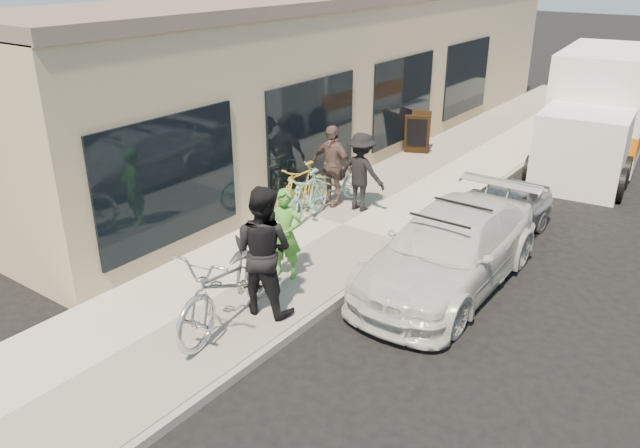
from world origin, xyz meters
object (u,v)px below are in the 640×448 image
Objects in this scene: bike_rack at (305,187)px; man_standing at (263,250)px; moving_truck at (598,115)px; bystander_b at (332,165)px; woman_rider at (285,234)px; cruiser_bike_c at (302,188)px; sedan_silver at (498,214)px; cruiser_bike_a at (308,197)px; bystander_a at (361,172)px; sedan_white at (450,249)px; tandem_bike at (231,283)px; sandwich_board at (417,133)px; cruiser_bike_b at (331,183)px.

man_standing is (2.01, -3.62, 0.51)m from bike_rack.
moving_truck is 3.51× the size of bystander_b.
woman_rider reaches higher than cruiser_bike_c.
sedan_silver is at bearing 17.81° from bike_rack.
bystander_a is at bearing 57.54° from cruiser_bike_a.
sedan_white reaches higher than cruiser_bike_a.
bike_rack is 0.32× the size of tandem_bike.
cruiser_bike_c is at bearing 104.06° from tandem_bike.
bystander_b is at bearing 90.43° from cruiser_bike_a.
man_standing is at bearing 103.35° from bystander_a.
sedan_silver is at bearing -68.64° from sandwich_board.
moving_truck is at bearing 88.06° from cruiser_bike_b.
bike_rack is at bearing 125.10° from cruiser_bike_a.
woman_rider is (-2.18, -1.58, 0.27)m from sedan_white.
sandwich_board is at bearing -86.88° from man_standing.
tandem_bike is 1.48× the size of cruiser_bike_a.
bike_rack is 0.73× the size of sandwich_board.
sandwich_board is 0.71× the size of woman_rider.
cruiser_bike_c reaches higher than sedan_silver.
cruiser_bike_b is (0.31, -4.47, -0.09)m from sandwich_board.
man_standing reaches higher than bystander_b.
bystander_b is (-3.47, 1.58, 0.36)m from sedan_white.
woman_rider is 2.43m from cruiser_bike_a.
bystander_b is at bearing -123.65° from moving_truck.
sandwich_board is at bearing 90.64° from cruiser_bike_c.
moving_truck reaches higher than tandem_bike.
bystander_b is at bearing -166.18° from sedan_silver.
moving_truck reaches higher than bystander_a.
moving_truck is 3.41× the size of cruiser_bike_b.
bystander_a reaches higher than sandwich_board.
cruiser_bike_a reaches higher than bike_rack.
sedan_silver is at bearing -169.10° from bystander_a.
bike_rack is 4.17m from man_standing.
tandem_bike is 1.49× the size of bystander_a.
cruiser_bike_c is (-1.55, 2.44, -0.26)m from woman_rider.
woman_rider is at bearing -68.63° from cruiser_bike_a.
cruiser_bike_a is (-3.48, -7.93, -0.63)m from moving_truck.
moving_truck reaches higher than bystander_b.
sandwich_board reaches higher than cruiser_bike_c.
bystander_b is (-1.71, 4.17, -0.12)m from man_standing.
bike_rack is 0.47× the size of cruiser_bike_c.
bike_rack is 0.45× the size of cruiser_bike_b.
bike_rack is 0.63m from cruiser_bike_b.
cruiser_bike_b is 0.76m from cruiser_bike_c.
moving_truck reaches higher than woman_rider.
cruiser_bike_a is at bearing 98.78° from woman_rider.
cruiser_bike_c is at bearing 102.49° from woman_rider.
moving_truck is 7.79m from bystander_b.
tandem_bike is (-2.05, -11.62, -0.48)m from moving_truck.
tandem_bike reaches higher than cruiser_bike_c.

